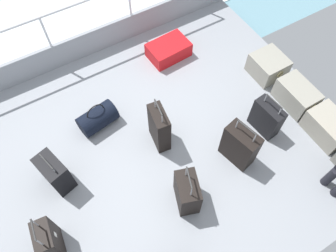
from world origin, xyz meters
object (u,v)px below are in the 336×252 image
cargo_crate_1 (296,95)px  suitcase_2 (159,128)px  duffel_bag (98,118)px  suitcase_1 (266,118)px  suitcase_6 (55,173)px  cargo_crate_0 (268,66)px  suitcase_3 (49,240)px  suitcase_0 (187,192)px  suitcase_7 (240,146)px  suitcase_4 (169,50)px  cargo_crate_2 (328,127)px

cargo_crate_1 → suitcase_2: suitcase_2 is taller
suitcase_2 → duffel_bag: 0.95m
suitcase_1 → suitcase_2: suitcase_2 is taller
suitcase_6 → duffel_bag: size_ratio=1.04×
cargo_crate_0 → suitcase_3: (0.81, -3.91, 0.11)m
suitcase_0 → suitcase_7: bearing=100.6°
suitcase_6 → suitcase_4: bearing=116.5°
cargo_crate_0 → suitcase_0: (1.13, -2.25, 0.10)m
suitcase_2 → suitcase_3: (0.61, -1.81, -0.06)m
suitcase_3 → duffel_bag: 1.75m
suitcase_2 → suitcase_4: size_ratio=1.23×
suitcase_1 → suitcase_7: bearing=-73.9°
cargo_crate_0 → suitcase_0: bearing=-63.3°
suitcase_2 → suitcase_6: (-0.14, -1.45, -0.08)m
cargo_crate_2 → suitcase_2: size_ratio=0.77×
cargo_crate_2 → suitcase_3: bearing=-97.4°
suitcase_1 → suitcase_0: bearing=-77.2°
cargo_crate_1 → duffel_bag: bearing=-113.1°
suitcase_3 → cargo_crate_2: bearing=82.6°
cargo_crate_1 → suitcase_2: bearing=-102.9°
cargo_crate_0 → suitcase_4: bearing=-134.5°
cargo_crate_2 → suitcase_4: (-2.46, -1.16, -0.05)m
cargo_crate_0 → suitcase_1: 1.06m
suitcase_3 → cargo_crate_1: bearing=92.0°
cargo_crate_1 → suitcase_7: size_ratio=0.82×
cargo_crate_0 → suitcase_4: size_ratio=0.79×
suitcase_2 → suitcase_4: 1.65m
suitcase_1 → suitcase_4: bearing=-166.8°
suitcase_1 → suitcase_3: (0.03, -3.20, 0.02)m
suitcase_0 → suitcase_1: (-0.35, 1.54, -0.00)m
cargo_crate_2 → suitcase_4: bearing=-154.7°
cargo_crate_1 → suitcase_2: (-0.48, -2.09, 0.16)m
duffel_bag → cargo_crate_0: bearing=79.9°
cargo_crate_1 → duffel_bag: duffel_bag is taller
cargo_crate_1 → suitcase_3: size_ratio=0.82×
suitcase_0 → duffel_bag: size_ratio=1.28×
cargo_crate_0 → duffel_bag: 2.78m
suitcase_0 → suitcase_4: suitcase_0 is taller
suitcase_7 → suitcase_2: bearing=-134.4°
cargo_crate_1 → duffel_bag: (-1.16, -2.72, -0.02)m
cargo_crate_1 → suitcase_6: suitcase_6 is taller
cargo_crate_1 → duffel_bag: 2.96m
suitcase_3 → suitcase_4: (-1.95, 2.75, -0.16)m
suitcase_0 → duffel_bag: suitcase_0 is taller
cargo_crate_2 → suitcase_2: suitcase_2 is taller
suitcase_4 → duffel_bag: 1.71m
suitcase_4 → suitcase_7: size_ratio=0.86×
suitcase_3 → suitcase_1: bearing=90.5°
cargo_crate_1 → suitcase_1: (0.11, -0.70, 0.08)m
suitcase_6 → suitcase_1: bearing=75.6°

